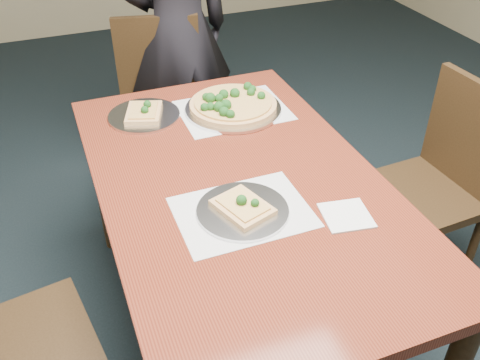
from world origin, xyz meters
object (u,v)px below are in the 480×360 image
object	(u,v)px
diner	(178,32)
slice_plate_near	(243,209)
pizza_pan	(232,105)
chair_right	(438,178)
chair_far	(161,100)
slice_plate_far	(144,114)
dining_table	(240,202)

from	to	relation	value
diner	slice_plate_near	size ratio (longest dim) A/B	5.77
pizza_pan	chair_right	bearing A→B (deg)	-30.52
chair_far	slice_plate_far	xyz separation A→B (m)	(-0.19, -0.55, 0.25)
chair_far	chair_right	distance (m)	1.38
chair_far	chair_right	size ratio (longest dim) A/B	1.00
pizza_pan	slice_plate_far	xyz separation A→B (m)	(-0.34, 0.08, -0.01)
dining_table	slice_plate_far	bearing A→B (deg)	110.35
dining_table	pizza_pan	world-z (taller)	pizza_pan
chair_right	slice_plate_far	bearing A→B (deg)	-118.47
dining_table	diner	xyz separation A→B (m)	(0.14, 1.22, 0.15)
diner	slice_plate_far	distance (m)	0.77
slice_plate_near	chair_right	bearing A→B (deg)	11.08
chair_right	slice_plate_far	xyz separation A→B (m)	(-1.06, 0.51, 0.25)
chair_far	diner	distance (m)	0.35
chair_far	diner	size ratio (longest dim) A/B	0.56
dining_table	pizza_pan	size ratio (longest dim) A/B	3.92
diner	slice_plate_near	xyz separation A→B (m)	(-0.19, -1.38, -0.04)
slice_plate_far	diner	bearing A→B (deg)	63.89
chair_far	slice_plate_near	distance (m)	1.27
dining_table	slice_plate_near	xyz separation A→B (m)	(-0.05, -0.16, 0.11)
chair_far	slice_plate_near	world-z (taller)	chair_far
pizza_pan	chair_far	bearing A→B (deg)	103.20
dining_table	chair_far	size ratio (longest dim) A/B	1.65
diner	chair_far	bearing A→B (deg)	33.73
chair_right	slice_plate_near	world-z (taller)	chair_right
chair_far	diner	xyz separation A→B (m)	(0.15, 0.13, 0.29)
slice_plate_far	pizza_pan	bearing A→B (deg)	-13.26
chair_far	slice_plate_far	bearing A→B (deg)	-95.29
diner	slice_plate_near	bearing A→B (deg)	73.55
chair_far	pizza_pan	bearing A→B (deg)	-63.18
diner	pizza_pan	size ratio (longest dim) A/B	4.22
diner	pizza_pan	distance (m)	0.77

